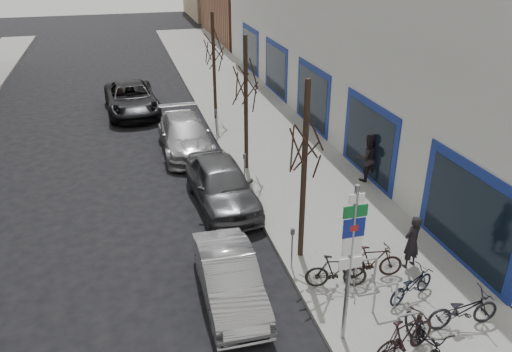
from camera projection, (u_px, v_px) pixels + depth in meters
sidewalk_east at (290, 164)px, 21.07m from camera, size 5.00×70.00×0.15m
commercial_building at (474, 13)px, 27.14m from camera, size 20.00×32.00×10.00m
highway_sign_pole at (351, 257)px, 10.84m from camera, size 0.55×0.10×4.20m
bike_rack at (386, 294)px, 12.48m from camera, size 0.66×2.26×0.83m
tree_near at (306, 130)px, 13.23m from camera, size 1.80×1.80×5.50m
tree_mid at (246, 73)px, 18.88m from camera, size 1.80×1.80×5.50m
tree_far at (213, 41)px, 24.53m from camera, size 1.80×1.80×5.50m
meter_front at (292, 244)px, 14.06m from camera, size 0.10×0.08×1.27m
meter_mid at (245, 166)px, 18.84m from camera, size 0.10×0.08×1.27m
meter_back at (216, 120)px, 23.63m from camera, size 0.10×0.08×1.27m
bike_near_left at (426, 335)px, 11.11m from camera, size 0.72×1.92×1.15m
bike_near_right at (405, 336)px, 11.07m from camera, size 1.97×1.10×1.15m
bike_mid_curb at (412, 283)px, 12.93m from camera, size 1.67×1.00×0.98m
bike_mid_inner at (336, 271)px, 13.34m from camera, size 1.76×0.89×1.03m
bike_far_curb at (464, 307)px, 11.96m from camera, size 1.88×0.65×1.13m
bike_far_inner at (373, 261)px, 13.73m from camera, size 1.78×0.78×1.04m
parked_car_front at (229, 278)px, 13.04m from camera, size 1.48×4.09×1.34m
parked_car_mid at (222, 184)px, 17.70m from camera, size 2.22×4.98×1.66m
parked_car_back at (185, 135)px, 22.26m from camera, size 2.15×5.25×1.52m
lane_car at (131, 98)px, 27.20m from camera, size 2.96×5.85×1.59m
pedestrian_near at (412, 242)px, 14.08m from camera, size 0.68×0.55×1.63m
pedestrian_far at (368, 158)px, 19.11m from camera, size 0.75×0.55×1.91m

